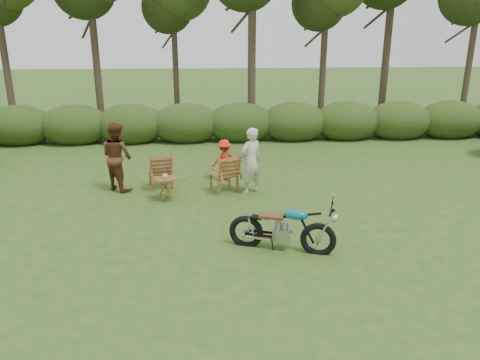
{
  "coord_description": "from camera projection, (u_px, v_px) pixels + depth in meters",
  "views": [
    {
      "loc": [
        -1.19,
        -8.02,
        4.06
      ],
      "look_at": [
        -0.53,
        1.5,
        0.9
      ],
      "focal_mm": 35.0,
      "sensor_mm": 36.0,
      "label": 1
    }
  ],
  "objects": [
    {
      "name": "ground",
      "position": [
        273.0,
        248.0,
        8.95
      ],
      "size": [
        80.0,
        80.0,
        0.0
      ],
      "primitive_type": "plane",
      "color": "#254717",
      "rests_on": "ground"
    },
    {
      "name": "motorcycle",
      "position": [
        281.0,
        249.0,
        8.93
      ],
      "size": [
        2.07,
        1.31,
        1.1
      ],
      "primitive_type": null,
      "rotation": [
        0.0,
        0.0,
        -0.32
      ],
      "color": "#0EA5BC",
      "rests_on": "ground"
    },
    {
      "name": "adult_a",
      "position": [
        251.0,
        192.0,
        11.96
      ],
      "size": [
        0.73,
        0.68,
        1.68
      ],
      "primitive_type": "imported",
      "rotation": [
        0.0,
        0.0,
        3.74
      ],
      "color": "beige",
      "rests_on": "ground"
    },
    {
      "name": "tree_line",
      "position": [
        253.0,
        33.0,
        17.01
      ],
      "size": [
        22.52,
        11.62,
        8.14
      ],
      "color": "#36271D",
      "rests_on": "ground"
    },
    {
      "name": "side_table",
      "position": [
        166.0,
        189.0,
        11.37
      ],
      "size": [
        0.65,
        0.59,
        0.56
      ],
      "primitive_type": null,
      "rotation": [
        0.0,
        0.0,
        0.28
      ],
      "color": "#5A3816",
      "rests_on": "ground"
    },
    {
      "name": "adult_b",
      "position": [
        120.0,
        189.0,
        12.21
      ],
      "size": [
        1.08,
        1.06,
        1.76
      ],
      "primitive_type": "imported",
      "rotation": [
        0.0,
        0.0,
        2.44
      ],
      "color": "#4C2815",
      "rests_on": "ground"
    },
    {
      "name": "child",
      "position": [
        225.0,
        180.0,
        12.92
      ],
      "size": [
        0.84,
        0.65,
        1.14
      ],
      "primitive_type": "imported",
      "rotation": [
        0.0,
        0.0,
        3.49
      ],
      "color": "red",
      "rests_on": "ground"
    },
    {
      "name": "cup",
      "position": [
        165.0,
        176.0,
        11.28
      ],
      "size": [
        0.13,
        0.13,
        0.1
      ],
      "primitive_type": "imported",
      "rotation": [
        0.0,
        0.0,
        -0.06
      ],
      "color": "beige",
      "rests_on": "side_table"
    },
    {
      "name": "lawn_chair_left",
      "position": [
        161.0,
        187.0,
        12.36
      ],
      "size": [
        0.78,
        0.78,
        0.96
      ],
      "primitive_type": null,
      "rotation": [
        0.0,
        0.0,
        3.35
      ],
      "color": "brown",
      "rests_on": "ground"
    },
    {
      "name": "lawn_chair_right",
      "position": [
        224.0,
        190.0,
        12.11
      ],
      "size": [
        0.9,
        0.9,
        0.98
      ],
      "primitive_type": null,
      "rotation": [
        0.0,
        0.0,
        3.57
      ],
      "color": "brown",
      "rests_on": "ground"
    }
  ]
}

